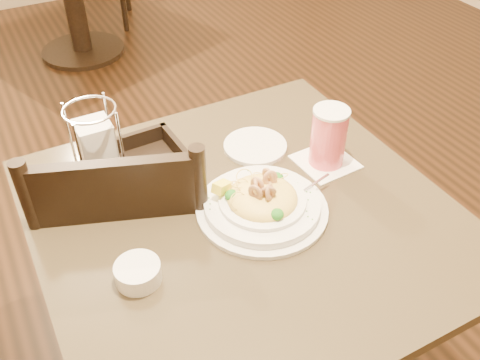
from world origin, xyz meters
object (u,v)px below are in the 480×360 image
pasta_bowl (262,202)px  napkin_caddy (97,149)px  drink_glass (328,137)px  main_table (244,281)px  dining_chair_near (135,253)px  side_plate (255,146)px  bread_basket (141,162)px  butter_ramekin (138,273)px

pasta_bowl → napkin_caddy: (-0.28, 0.29, 0.06)m
drink_glass → main_table: bearing=-166.2°
dining_chair_near → side_plate: size_ratio=5.66×
pasta_bowl → bread_basket: bearing=124.1°
main_table → napkin_caddy: napkin_caddy is taller
dining_chair_near → napkin_caddy: 0.35m
main_table → side_plate: bearing=55.0°
pasta_bowl → drink_glass: 0.25m
side_plate → bread_basket: bearing=169.3°
side_plate → napkin_caddy: bearing=169.3°
drink_glass → side_plate: drink_glass is taller
bread_basket → side_plate: size_ratio=1.27×
pasta_bowl → butter_ramekin: 0.32m
main_table → bread_basket: (-0.15, 0.26, 0.26)m
bread_basket → napkin_caddy: bearing=169.5°
dining_chair_near → pasta_bowl: dining_chair_near is taller
drink_glass → bread_basket: drink_glass is taller
napkin_caddy → side_plate: size_ratio=1.18×
main_table → bread_basket: 0.39m
bread_basket → drink_glass: bearing=-24.8°
side_plate → drink_glass: bearing=-47.5°
drink_glass → napkin_caddy: 0.55m
main_table → drink_glass: size_ratio=5.84×
napkin_caddy → bread_basket: bearing=-10.5°
pasta_bowl → butter_ramekin: bearing=-169.6°
drink_glass → side_plate: (-0.13, 0.14, -0.07)m
napkin_caddy → butter_ramekin: napkin_caddy is taller
pasta_bowl → butter_ramekin: pasta_bowl is taller
pasta_bowl → drink_glass: size_ratio=2.14×
drink_glass → side_plate: 0.20m
main_table → butter_ramekin: bearing=-165.3°
dining_chair_near → side_plate: (0.35, -0.04, 0.27)m
dining_chair_near → main_table: bearing=150.6°
main_table → side_plate: size_ratio=5.48×
bread_basket → napkin_caddy: (-0.09, 0.02, 0.06)m
napkin_caddy → dining_chair_near: bearing=-43.2°
drink_glass → butter_ramekin: drink_glass is taller
napkin_caddy → pasta_bowl: bearing=-46.0°
drink_glass → butter_ramekin: (-0.54, -0.14, -0.06)m
drink_glass → pasta_bowl: bearing=-160.8°
napkin_caddy → side_plate: bearing=-10.7°
bread_basket → napkin_caddy: size_ratio=1.07×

